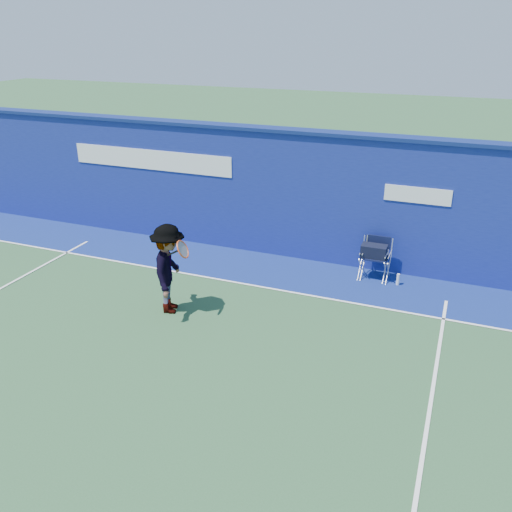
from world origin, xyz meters
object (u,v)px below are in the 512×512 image
at_px(directors_chair_right, 373,262).
at_px(tennis_player, 169,269).
at_px(directors_chair_left, 376,266).
at_px(water_bottle, 398,279).

relative_size(directors_chair_right, tennis_player, 0.51).
bearing_deg(directors_chair_left, directors_chair_right, 178.29).
height_order(directors_chair_left, water_bottle, directors_chair_left).
relative_size(directors_chair_left, water_bottle, 3.56).
relative_size(directors_chair_left, tennis_player, 0.52).
distance_m(directors_chair_right, water_bottle, 0.66).
bearing_deg(tennis_player, water_bottle, 34.89).
distance_m(directors_chair_right, tennis_player, 4.58).
xyz_separation_m(directors_chair_right, tennis_player, (-3.45, -2.97, 0.52)).
distance_m(directors_chair_left, water_bottle, 0.57).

